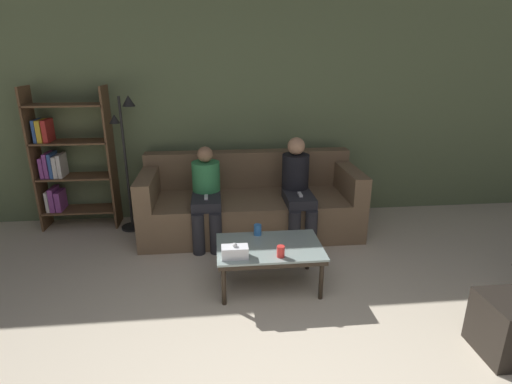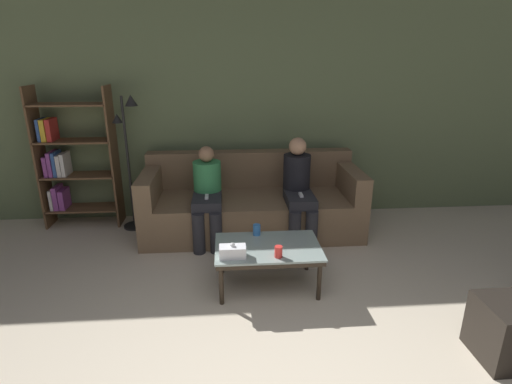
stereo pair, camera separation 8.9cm
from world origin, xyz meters
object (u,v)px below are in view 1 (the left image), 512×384
Objects in this scene: coffee_table at (269,250)px; seated_person_mid_left at (297,187)px; couch at (250,204)px; cup_near_left at (281,251)px; tissue_box at (235,252)px; standing_lamp at (126,150)px; seated_person_left_end at (206,193)px; cup_near_right at (258,230)px; bookshelf at (65,162)px.

coffee_table is 1.12m from seated_person_mid_left.
couch is 2.68× the size of coffee_table.
tissue_box is at bearing 176.22° from cup_near_left.
standing_lamp reaches higher than seated_person_left_end.
seated_person_mid_left is at bearing 0.10° from seated_person_left_end.
tissue_box is 0.21× the size of seated_person_left_end.
standing_lamp is (-1.40, 0.18, 0.64)m from couch.
seated_person_mid_left reaches higher than cup_near_right.
seated_person_left_end is 0.93× the size of seated_person_mid_left.
bookshelf reaches higher than standing_lamp.
coffee_table is at bearing 30.44° from tissue_box.
cup_near_left is (0.12, -1.45, 0.12)m from couch.
coffee_table is 0.55× the size of bookshelf.
coffee_table is at bearing -44.43° from standing_lamp.
coffee_table is at bearing -60.74° from seated_person_left_end.
cup_near_right is at bearing -91.17° from couch.
tissue_box is at bearing -122.51° from seated_person_mid_left.
bookshelf is at bearing 141.81° from cup_near_left.
coffee_table is 0.82× the size of seated_person_mid_left.
seated_person_mid_left is at bearing 66.10° from coffee_table.
coffee_table is 9.07× the size of cup_near_right.
seated_person_mid_left is at bearing -25.72° from couch.
seated_person_mid_left is at bearing 55.73° from cup_near_right.
standing_lamp is (-1.46, 1.43, 0.61)m from coffee_table.
couch is 0.62m from seated_person_mid_left.
couch reaches higher than tissue_box.
couch is 2.36× the size of seated_person_left_end.
standing_lamp is at bearing 132.95° from cup_near_left.
bookshelf is at bearing 147.74° from cup_near_right.
tissue_box reaches higher than coffee_table.
tissue_box is 1.41m from seated_person_mid_left.
bookshelf is at bearing 171.37° from couch.
cup_near_right is 2.52m from bookshelf.
cup_near_right is 0.91m from seated_person_left_end.
cup_near_left is at bearing -72.30° from coffee_table.
tissue_box is (-0.31, -0.18, 0.09)m from coffee_table.
cup_near_left is 1.37m from seated_person_left_end.
cup_near_right is 0.06× the size of bookshelf.
seated_person_left_end reaches higher than cup_near_right.
bookshelf reaches higher than couch.
cup_near_right is at bearing 108.55° from coffee_table.
cup_near_right reaches higher than cup_near_left.
tissue_box is (-0.38, 0.02, 0.00)m from cup_near_left.
seated_person_left_end is (-0.56, 1.00, 0.21)m from coffee_table.
standing_lamp is (-1.52, 1.63, 0.52)m from cup_near_left.
cup_near_left is at bearing -71.85° from cup_near_right.
couch is 2.19× the size of seated_person_mid_left.
seated_person_left_end is at bearing -25.46° from standing_lamp.
bookshelf reaches higher than cup_near_left.
coffee_table is at bearing -87.32° from couch.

